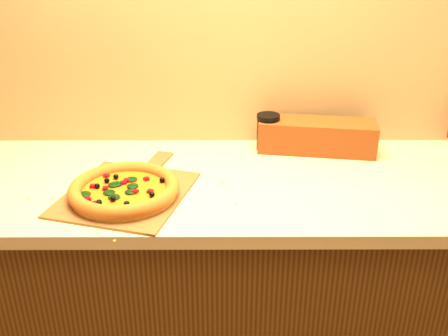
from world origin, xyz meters
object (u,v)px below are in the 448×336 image
pizza (124,190)px  pizza_peel (128,192)px  dark_jar (268,132)px  rolling_pin (322,139)px

pizza → pizza_peel: bearing=83.3°
pizza → dark_jar: size_ratio=2.45×
pizza_peel → rolling_pin: size_ratio=1.71×
pizza_peel → rolling_pin: 0.75m
dark_jar → pizza: bearing=-140.4°
pizza_peel → dark_jar: dark_jar is taller
rolling_pin → dark_jar: 0.21m
pizza_peel → dark_jar: 0.56m
pizza → rolling_pin: size_ratio=1.00×
pizza → dark_jar: bearing=39.6°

